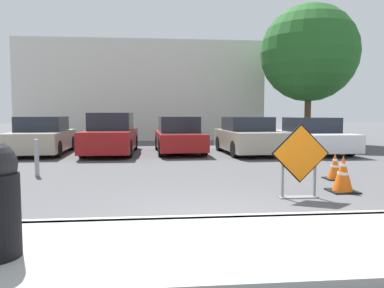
% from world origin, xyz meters
% --- Properties ---
extents(ground_plane, '(96.00, 96.00, 0.00)m').
position_xyz_m(ground_plane, '(0.00, 10.00, 0.00)').
color(ground_plane, '#4C4C4F').
extents(sidewalk_strip, '(23.21, 2.09, 0.14)m').
position_xyz_m(sidewalk_strip, '(0.00, -1.05, 0.07)').
color(sidewalk_strip, '#999993').
rests_on(sidewalk_strip, ground_plane).
extents(curb_lip, '(23.21, 0.20, 0.14)m').
position_xyz_m(curb_lip, '(0.00, 0.00, 0.07)').
color(curb_lip, '#999993').
rests_on(curb_lip, ground_plane).
extents(road_closed_sign, '(1.09, 0.20, 1.39)m').
position_xyz_m(road_closed_sign, '(1.68, 1.55, 0.73)').
color(road_closed_sign, black).
rests_on(road_closed_sign, ground_plane).
extents(traffic_cone_nearest, '(0.54, 0.54, 0.74)m').
position_xyz_m(traffic_cone_nearest, '(2.77, 2.02, 0.36)').
color(traffic_cone_nearest, black).
rests_on(traffic_cone_nearest, ground_plane).
extents(traffic_cone_second, '(0.45, 0.45, 0.63)m').
position_xyz_m(traffic_cone_second, '(3.29, 3.41, 0.31)').
color(traffic_cone_second, black).
rests_on(traffic_cone_second, ground_plane).
extents(parked_car_nearest, '(2.03, 4.31, 1.45)m').
position_xyz_m(parked_car_nearest, '(-5.38, 9.94, 0.67)').
color(parked_car_nearest, '#A39984').
rests_on(parked_car_nearest, ground_plane).
extents(parked_car_second, '(1.88, 4.68, 1.60)m').
position_xyz_m(parked_car_second, '(-2.72, 9.79, 0.73)').
color(parked_car_second, maroon).
rests_on(parked_car_second, ground_plane).
extents(parked_car_third, '(1.93, 4.25, 1.45)m').
position_xyz_m(parked_car_third, '(-0.05, 9.86, 0.67)').
color(parked_car_third, maroon).
rests_on(parked_car_third, ground_plane).
extents(parked_car_fourth, '(2.08, 4.12, 1.44)m').
position_xyz_m(parked_car_fourth, '(2.61, 9.24, 0.66)').
color(parked_car_fourth, '#A39984').
rests_on(parked_car_fourth, ground_plane).
extents(parked_car_fifth, '(2.03, 4.50, 1.41)m').
position_xyz_m(parked_car_fifth, '(5.27, 9.42, 0.65)').
color(parked_car_fifth, silver).
rests_on(parked_car_fifth, ground_plane).
extents(bollard_nearest, '(0.12, 0.12, 0.94)m').
position_xyz_m(bollard_nearest, '(-3.97, 4.59, 0.50)').
color(bollard_nearest, gray).
rests_on(bollard_nearest, ground_plane).
extents(building_facade_backdrop, '(14.21, 5.00, 5.77)m').
position_xyz_m(building_facade_backdrop, '(-1.74, 18.93, 2.89)').
color(building_facade_backdrop, beige).
rests_on(building_facade_backdrop, ground_plane).
extents(street_tree_behind_lot, '(4.87, 4.87, 7.04)m').
position_xyz_m(street_tree_behind_lot, '(6.75, 13.39, 4.60)').
color(street_tree_behind_lot, '#513823').
rests_on(street_tree_behind_lot, ground_plane).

